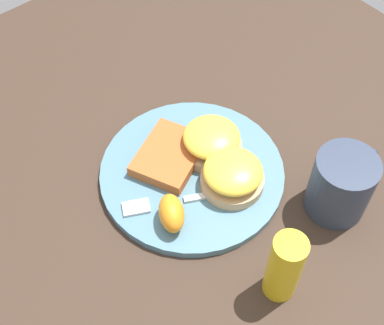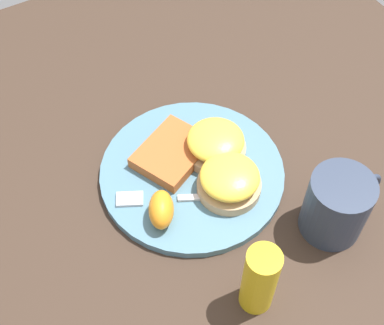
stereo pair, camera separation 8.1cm
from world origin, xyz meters
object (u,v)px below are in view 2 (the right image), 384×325
at_px(condiment_bottle, 260,280).
at_px(hashbrown_patty, 172,153).
at_px(orange_wedge, 161,210).
at_px(cup, 337,205).
at_px(fork, 173,198).
at_px(sandwich_benedict_left, 229,180).
at_px(sandwich_benedict_right, 215,144).

bearing_deg(condiment_bottle, hashbrown_patty, 86.20).
height_order(hashbrown_patty, orange_wedge, orange_wedge).
height_order(cup, condiment_bottle, condiment_bottle).
distance_m(orange_wedge, condiment_bottle, 0.18).
distance_m(orange_wedge, fork, 0.04).
bearing_deg(cup, condiment_bottle, -166.11).
relative_size(hashbrown_patty, condiment_bottle, 0.91).
bearing_deg(hashbrown_patty, sandwich_benedict_left, -66.35).
bearing_deg(orange_wedge, fork, 33.52).
xyz_separation_m(sandwich_benedict_right, fork, (-0.10, -0.04, -0.02)).
bearing_deg(condiment_bottle, fork, 96.50).
relative_size(sandwich_benedict_right, orange_wedge, 1.60).
height_order(fork, condiment_bottle, condiment_bottle).
relative_size(orange_wedge, fork, 0.34).
bearing_deg(hashbrown_patty, cup, -56.73).
distance_m(orange_wedge, cup, 0.25).
xyz_separation_m(sandwich_benedict_left, sandwich_benedict_right, (0.02, 0.07, 0.00)).
bearing_deg(sandwich_benedict_right, orange_wedge, -154.63).
distance_m(hashbrown_patty, cup, 0.26).
relative_size(sandwich_benedict_left, orange_wedge, 1.60).
height_order(orange_wedge, fork, orange_wedge).
height_order(sandwich_benedict_right, cup, cup).
bearing_deg(fork, sandwich_benedict_left, -18.56).
distance_m(sandwich_benedict_left, fork, 0.09).
bearing_deg(fork, cup, -39.13).
bearing_deg(sandwich_benedict_right, hashbrown_patty, 155.09).
xyz_separation_m(fork, condiment_bottle, (0.02, -0.19, 0.04)).
distance_m(sandwich_benedict_right, hashbrown_patty, 0.07).
bearing_deg(hashbrown_patty, sandwich_benedict_right, -24.91).
bearing_deg(fork, orange_wedge, -146.48).
bearing_deg(cup, sandwich_benedict_left, 129.80).
xyz_separation_m(sandwich_benedict_right, hashbrown_patty, (-0.06, 0.03, -0.01)).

